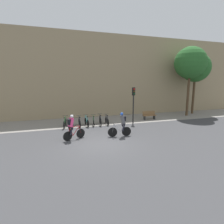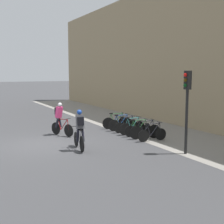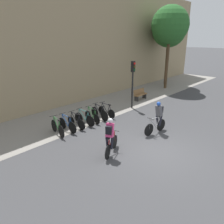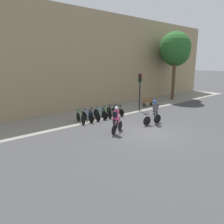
% 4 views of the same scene
% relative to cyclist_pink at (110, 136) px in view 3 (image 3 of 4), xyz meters
% --- Properties ---
extents(ground, '(200.00, 200.00, 0.00)m').
position_rel_cyclist_pink_xyz_m(ground, '(1.73, -1.36, -0.95)').
color(ground, '#3D3D3F').
extents(kerb_strip, '(44.00, 4.50, 0.01)m').
position_rel_cyclist_pink_xyz_m(kerb_strip, '(1.73, 5.39, -0.94)').
color(kerb_strip, gray).
rests_on(kerb_strip, ground).
extents(building_facade, '(44.00, 0.60, 9.28)m').
position_rel_cyclist_pink_xyz_m(building_facade, '(1.73, 7.94, 3.69)').
color(building_facade, '#9E8966').
rests_on(building_facade, ground).
extents(cyclist_pink, '(1.55, 0.75, 1.77)m').
position_rel_cyclist_pink_xyz_m(cyclist_pink, '(0.00, 0.00, 0.00)').
color(cyclist_pink, black).
rests_on(cyclist_pink, ground).
extents(cyclist_grey, '(1.73, 0.50, 1.79)m').
position_rel_cyclist_pink_xyz_m(cyclist_grey, '(3.55, -0.25, -0.00)').
color(cyclist_grey, black).
rests_on(cyclist_grey, ground).
extents(parked_bike_0, '(0.49, 1.65, 0.98)m').
position_rel_cyclist_pink_xyz_m(parked_bike_0, '(-0.33, 3.59, -0.54)').
color(parked_bike_0, black).
rests_on(parked_bike_0, ground).
extents(parked_bike_1, '(0.46, 1.64, 0.97)m').
position_rel_cyclist_pink_xyz_m(parked_bike_1, '(0.31, 3.59, -0.55)').
color(parked_bike_1, black).
rests_on(parked_bike_1, ground).
extents(parked_bike_2, '(0.46, 1.57, 0.94)m').
position_rel_cyclist_pink_xyz_m(parked_bike_2, '(0.94, 3.59, -0.56)').
color(parked_bike_2, black).
rests_on(parked_bike_2, ground).
extents(parked_bike_3, '(0.46, 1.66, 0.97)m').
position_rel_cyclist_pink_xyz_m(parked_bike_3, '(1.58, 3.59, -0.55)').
color(parked_bike_3, black).
rests_on(parked_bike_3, ground).
extents(parked_bike_4, '(0.46, 1.58, 0.94)m').
position_rel_cyclist_pink_xyz_m(parked_bike_4, '(2.22, 3.59, -0.56)').
color(parked_bike_4, black).
rests_on(parked_bike_4, ground).
extents(parked_bike_5, '(0.46, 1.71, 0.98)m').
position_rel_cyclist_pink_xyz_m(parked_bike_5, '(2.85, 3.59, -0.53)').
color(parked_bike_5, black).
rests_on(parked_bike_5, ground).
extents(parked_bike_6, '(0.46, 1.59, 0.94)m').
position_rel_cyclist_pink_xyz_m(parked_bike_6, '(3.49, 3.59, -0.57)').
color(parked_bike_6, black).
rests_on(parked_bike_6, ground).
extents(traffic_light_pole, '(0.26, 0.30, 3.45)m').
position_rel_cyclist_pink_xyz_m(traffic_light_pole, '(6.11, 3.46, 1.45)').
color(traffic_light_pole, black).
rests_on(traffic_light_pole, ground).
extents(bench, '(1.45, 0.44, 0.89)m').
position_rel_cyclist_pink_xyz_m(bench, '(8.39, 4.36, -0.48)').
color(bench, brown).
rests_on(bench, ground).
extents(street_tree_0, '(3.49, 3.49, 7.44)m').
position_rel_cyclist_pink_xyz_m(street_tree_0, '(15.39, 5.94, 4.72)').
color(street_tree_0, '#4C3823').
rests_on(street_tree_0, ground).
extents(street_tree_1, '(3.55, 3.55, 7.89)m').
position_rel_cyclist_pink_xyz_m(street_tree_1, '(13.73, 4.98, 5.13)').
color(street_tree_1, '#4C3823').
rests_on(street_tree_1, ground).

